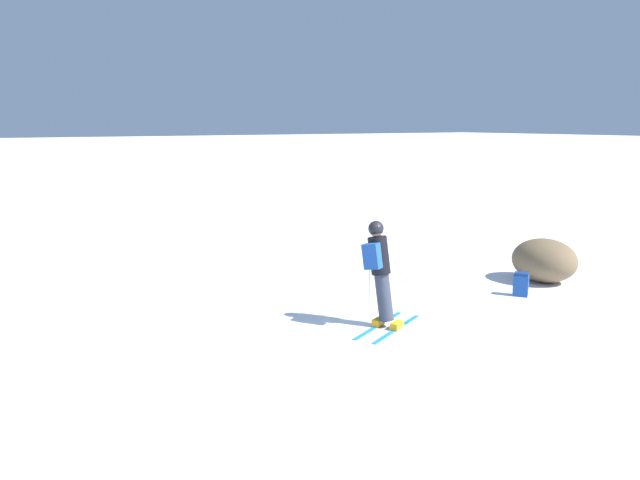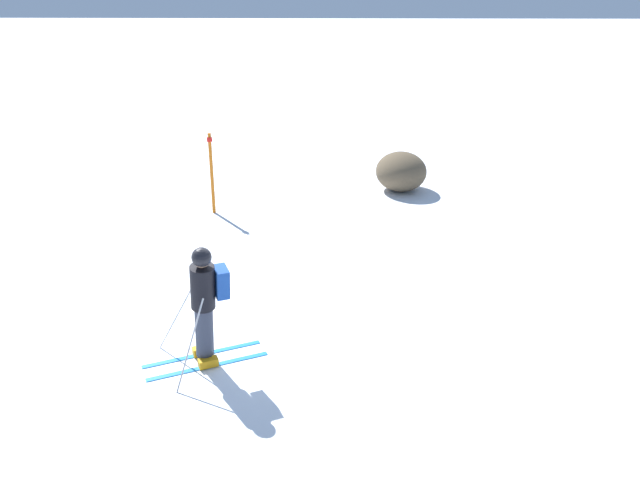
{
  "view_description": "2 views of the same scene",
  "coord_description": "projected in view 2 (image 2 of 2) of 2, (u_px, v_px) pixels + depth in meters",
  "views": [
    {
      "loc": [
        -7.2,
        6.63,
        3.59
      ],
      "look_at": [
        1.71,
        1.04,
        1.59
      ],
      "focal_mm": 35.0,
      "sensor_mm": 36.0,
      "label": 1
    },
    {
      "loc": [
        8.95,
        2.0,
        5.01
      ],
      "look_at": [
        0.49,
        1.67,
        1.69
      ],
      "focal_mm": 35.0,
      "sensor_mm": 36.0,
      "label": 2
    }
  ],
  "objects": [
    {
      "name": "exposed_boulder_0",
      "position": [
        401.0,
        171.0,
        17.08
      ],
      "size": [
        1.63,
        1.39,
        1.06
      ],
      "primitive_type": "ellipsoid",
      "color": "brown",
      "rests_on": "ground"
    },
    {
      "name": "trail_marker",
      "position": [
        211.0,
        170.0,
        15.07
      ],
      "size": [
        0.13,
        0.13,
        1.99
      ],
      "color": "orange",
      "rests_on": "ground"
    },
    {
      "name": "skier",
      "position": [
        205.0,
        300.0,
        8.67
      ],
      "size": [
        1.42,
        1.81,
        1.92
      ],
      "rotation": [
        0.0,
        0.0,
        0.45
      ],
      "color": "#1E7AC6",
      "rests_on": "ground"
    },
    {
      "name": "ground_plane",
      "position": [
        220.0,
        324.0,
        10.23
      ],
      "size": [
        300.0,
        300.0,
        0.0
      ],
      "primitive_type": "plane",
      "color": "white"
    }
  ]
}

